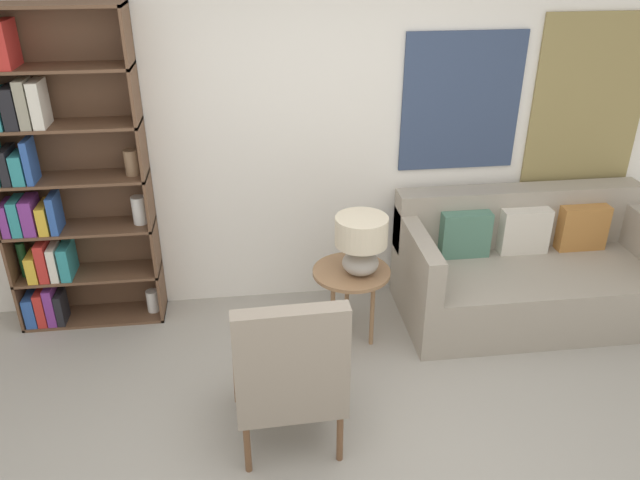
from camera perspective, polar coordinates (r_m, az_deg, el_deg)
wall_back at (r=4.41m, az=-0.37°, el=10.67°), size 6.40×0.08×2.70m
bookshelf at (r=4.48m, az=-23.41°, el=4.96°), size 0.99×0.30×2.18m
armchair at (r=3.31m, az=-2.82°, el=-11.74°), size 0.60×0.67×0.98m
couch at (r=4.81m, az=18.40°, el=-2.71°), size 1.84×0.92×0.86m
side_table at (r=4.15m, az=2.88°, el=-3.51°), size 0.52×0.52×0.55m
table_lamp at (r=3.98m, az=3.78°, el=-0.03°), size 0.34×0.34×0.40m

